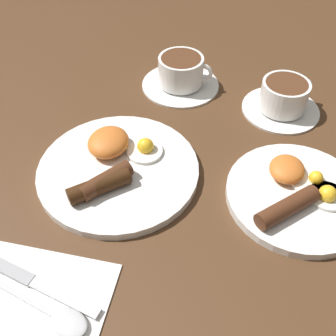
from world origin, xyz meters
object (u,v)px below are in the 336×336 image
(breakfast_plate_near, at_px, (117,167))
(breakfast_plate_far, at_px, (297,193))
(teacup_far, at_px, (283,99))
(teacup_near, at_px, (181,74))
(knife, at_px, (31,281))
(spoon, at_px, (57,316))

(breakfast_plate_near, bearing_deg, breakfast_plate_far, 97.70)
(breakfast_plate_near, xyz_separation_m, teacup_far, (-0.26, 0.24, 0.02))
(breakfast_plate_far, distance_m, teacup_near, 0.36)
(breakfast_plate_near, xyz_separation_m, knife, (0.23, -0.03, -0.01))
(breakfast_plate_far, height_order, teacup_near, teacup_near)
(breakfast_plate_far, relative_size, spoon, 1.23)
(breakfast_plate_far, bearing_deg, knife, -50.60)
(breakfast_plate_near, relative_size, breakfast_plate_far, 1.20)
(knife, bearing_deg, teacup_near, 91.02)
(breakfast_plate_far, bearing_deg, teacup_far, -166.59)
(teacup_near, relative_size, teacup_far, 1.07)
(knife, bearing_deg, breakfast_plate_near, 90.26)
(breakfast_plate_near, relative_size, spoon, 1.48)
(teacup_far, bearing_deg, breakfast_plate_near, -42.77)
(teacup_near, height_order, knife, teacup_near)
(breakfast_plate_near, relative_size, teacup_near, 1.65)
(breakfast_plate_near, height_order, breakfast_plate_far, breakfast_plate_near)
(breakfast_plate_far, distance_m, teacup_far, 0.23)
(knife, bearing_deg, breakfast_plate_far, 46.53)
(teacup_far, bearing_deg, breakfast_plate_far, 13.41)
(knife, xyz_separation_m, spoon, (0.03, 0.06, 0.00))
(breakfast_plate_near, distance_m, breakfast_plate_far, 0.30)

